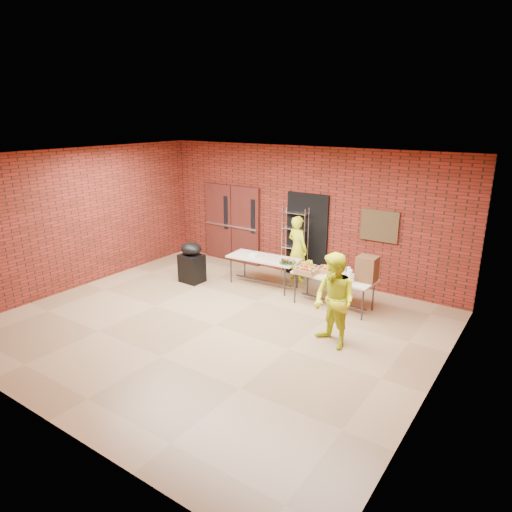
{
  "coord_description": "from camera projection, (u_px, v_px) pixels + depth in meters",
  "views": [
    {
      "loc": [
        5.19,
        -6.17,
        3.92
      ],
      "look_at": [
        -0.0,
        1.4,
        1.05
      ],
      "focal_mm": 32.0,
      "sensor_mm": 36.0,
      "label": 1
    }
  ],
  "objects": [
    {
      "name": "basket_apples",
      "position": [
        306.0,
        270.0,
        9.58
      ],
      "size": [
        0.45,
        0.35,
        0.14
      ],
      "color": "#9D6B3F",
      "rests_on": "table_right"
    },
    {
      "name": "coffee_dispenser",
      "position": [
        367.0,
        269.0,
        9.09
      ],
      "size": [
        0.39,
        0.35,
        0.51
      ],
      "primitive_type": "cube",
      "color": "#51371C",
      "rests_on": "table_right"
    },
    {
      "name": "muffin_tray",
      "position": [
        288.0,
        261.0,
        10.27
      ],
      "size": [
        0.39,
        0.39,
        0.1
      ],
      "color": "#144B1A",
      "rests_on": "table_left"
    },
    {
      "name": "volunteer_woman",
      "position": [
        297.0,
        249.0,
        11.01
      ],
      "size": [
        0.67,
        0.54,
        1.61
      ],
      "primitive_type": "imported",
      "rotation": [
        0.0,
        0.0,
        2.84
      ],
      "color": "#C8DA18",
      "rests_on": "room"
    },
    {
      "name": "basket_oranges",
      "position": [
        327.0,
        270.0,
        9.61
      ],
      "size": [
        0.43,
        0.33,
        0.13
      ],
      "color": "#9D6B3F",
      "rests_on": "table_right"
    },
    {
      "name": "covered_grill",
      "position": [
        192.0,
        262.0,
        10.98
      ],
      "size": [
        0.56,
        0.47,
        0.98
      ],
      "rotation": [
        0.0,
        0.0,
        -0.04
      ],
      "color": "black",
      "rests_on": "room"
    },
    {
      "name": "cup_stack_front",
      "position": [
        344.0,
        273.0,
        9.23
      ],
      "size": [
        0.08,
        0.08,
        0.25
      ],
      "primitive_type": "cylinder",
      "color": "white",
      "rests_on": "table_right"
    },
    {
      "name": "volunteer_man",
      "position": [
        334.0,
        301.0,
        7.83
      ],
      "size": [
        1.01,
        0.91,
        1.69
      ],
      "primitive_type": "imported",
      "rotation": [
        0.0,
        0.0,
        -0.41
      ],
      "color": "#C8DA18",
      "rests_on": "room"
    },
    {
      "name": "table_left",
      "position": [
        264.0,
        260.0,
        10.7
      ],
      "size": [
        1.74,
        0.83,
        0.7
      ],
      "rotation": [
        0.0,
        0.0,
        0.08
      ],
      "color": "#C5B496",
      "rests_on": "room"
    },
    {
      "name": "room",
      "position": [
        213.0,
        246.0,
        8.35
      ],
      "size": [
        8.08,
        7.08,
        3.28
      ],
      "color": "olive",
      "rests_on": "ground"
    },
    {
      "name": "cup_stack_back",
      "position": [
        348.0,
        273.0,
        9.25
      ],
      "size": [
        0.08,
        0.08,
        0.24
      ],
      "primitive_type": "cylinder",
      "color": "white",
      "rests_on": "table_right"
    },
    {
      "name": "bronze_plaque",
      "position": [
        380.0,
        226.0,
        10.06
      ],
      "size": [
        0.85,
        0.04,
        0.7
      ],
      "primitive_type": "cube",
      "color": "#45361B",
      "rests_on": "room"
    },
    {
      "name": "dark_doorway",
      "position": [
        307.0,
        236.0,
        11.19
      ],
      "size": [
        1.1,
        0.06,
        2.1
      ],
      "primitive_type": "cube",
      "color": "black",
      "rests_on": "room"
    },
    {
      "name": "wire_rack",
      "position": [
        295.0,
        242.0,
        11.26
      ],
      "size": [
        0.66,
        0.26,
        1.77
      ],
      "primitive_type": null,
      "rotation": [
        0.0,
        0.0,
        0.07
      ],
      "color": "silver",
      "rests_on": "room"
    },
    {
      "name": "cup_stack_mid",
      "position": [
        350.0,
        276.0,
        9.04
      ],
      "size": [
        0.09,
        0.09,
        0.26
      ],
      "primitive_type": "cylinder",
      "color": "white",
      "rests_on": "table_right"
    },
    {
      "name": "napkin_box",
      "position": [
        253.0,
        255.0,
        10.77
      ],
      "size": [
        0.16,
        0.11,
        0.05
      ],
      "primitive_type": "cube",
      "color": "white",
      "rests_on": "table_left"
    },
    {
      "name": "double_doors",
      "position": [
        232.0,
        224.0,
        12.41
      ],
      "size": [
        1.78,
        0.12,
        2.1
      ],
      "color": "#441A13",
      "rests_on": "room"
    },
    {
      "name": "table_right",
      "position": [
        334.0,
        278.0,
        9.5
      ],
      "size": [
        1.75,
        0.8,
        0.71
      ],
      "rotation": [
        0.0,
        0.0,
        -0.05
      ],
      "color": "#C5B496",
      "rests_on": "room"
    },
    {
      "name": "basket_bananas",
      "position": [
        305.0,
        267.0,
        9.8
      ],
      "size": [
        0.42,
        0.33,
        0.13
      ],
      "color": "#9D6B3F",
      "rests_on": "table_right"
    }
  ]
}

